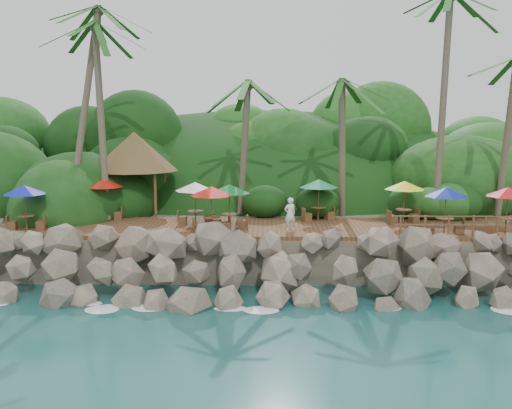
{
  "coord_description": "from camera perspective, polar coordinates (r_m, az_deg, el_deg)",
  "views": [
    {
      "loc": [
        0.6,
        -22.23,
        7.81
      ],
      "look_at": [
        0.0,
        6.0,
        3.4
      ],
      "focal_mm": 40.21,
      "sensor_mm": 36.0,
      "label": 1
    }
  ],
  "objects": [
    {
      "name": "waiter",
      "position": [
        27.54,
        3.39,
        -0.97
      ],
      "size": [
        0.7,
        0.6,
        1.62
      ],
      "primitive_type": "imported",
      "rotation": [
        0.0,
        0.0,
        3.57
      ],
      "color": "white",
      "rests_on": "terrace"
    },
    {
      "name": "dining_clusters",
      "position": [
        28.21,
        1.34,
        1.36
      ],
      "size": [
        24.9,
        5.23,
        2.2
      ],
      "color": "brown",
      "rests_on": "terrace"
    },
    {
      "name": "ground",
      "position": [
        23.57,
        -0.32,
        -10.48
      ],
      "size": [
        140.0,
        140.0,
        0.0
      ],
      "primitive_type": "plane",
      "color": "#19514F",
      "rests_on": "ground"
    },
    {
      "name": "seawall",
      "position": [
        25.13,
        -0.2,
        -6.49
      ],
      "size": [
        29.0,
        4.0,
        2.3
      ],
      "primitive_type": null,
      "color": "gray",
      "rests_on": "ground"
    },
    {
      "name": "foam_line",
      "position": [
        23.84,
        -0.3,
        -10.17
      ],
      "size": [
        25.2,
        0.8,
        0.06
      ],
      "color": "white",
      "rests_on": "ground"
    },
    {
      "name": "palms",
      "position": [
        31.16,
        3.11,
        16.01
      ],
      "size": [
        28.45,
        7.38,
        13.06
      ],
      "color": "brown",
      "rests_on": "ground"
    },
    {
      "name": "palapa",
      "position": [
        33.24,
        -12.0,
        5.2
      ],
      "size": [
        4.94,
        4.94,
        4.6
      ],
      "color": "brown",
      "rests_on": "ground"
    },
    {
      "name": "jungle_foliage",
      "position": [
        38.04,
        0.29,
        -2.97
      ],
      "size": [
        44.0,
        16.0,
        12.0
      ],
      "primitive_type": null,
      "color": "#143811",
      "rests_on": "ground"
    },
    {
      "name": "jungle_hill",
      "position": [
        46.39,
        0.46,
        -0.81
      ],
      "size": [
        44.8,
        28.0,
        15.4
      ],
      "primitive_type": "ellipsoid",
      "color": "#143811",
      "rests_on": "ground"
    },
    {
      "name": "terrace",
      "position": [
        28.78,
        0.0,
        -2.36
      ],
      "size": [
        26.0,
        5.0,
        0.2
      ],
      "primitive_type": "cube",
      "color": "brown",
      "rests_on": "land_base"
    },
    {
      "name": "land_base",
      "position": [
        38.82,
        0.32,
        -1.15
      ],
      "size": [
        32.0,
        25.2,
        2.1
      ],
      "primitive_type": "cube",
      "color": "gray",
      "rests_on": "ground"
    },
    {
      "name": "railing",
      "position": [
        27.77,
        19.73,
        -1.82
      ],
      "size": [
        6.1,
        0.1,
        1.0
      ],
      "color": "brown",
      "rests_on": "terrace"
    }
  ]
}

